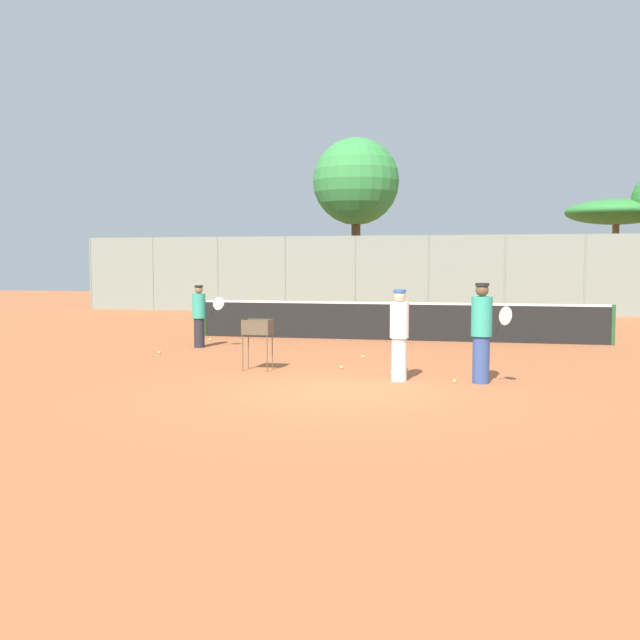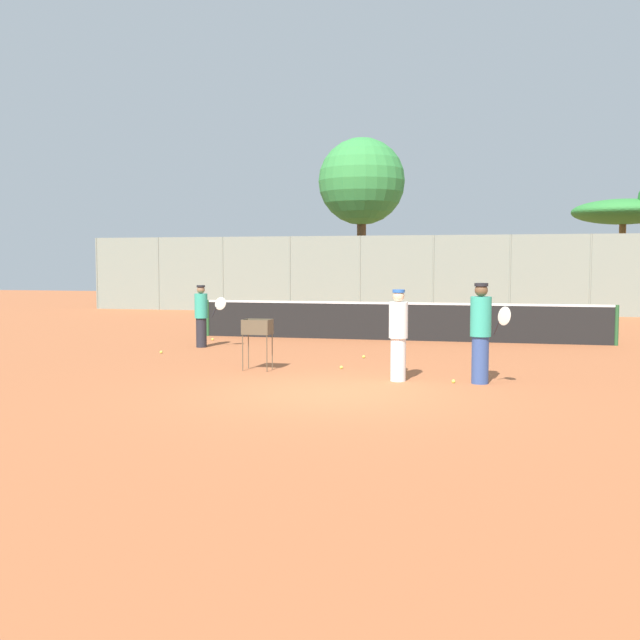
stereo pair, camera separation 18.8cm
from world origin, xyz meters
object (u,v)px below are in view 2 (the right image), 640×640
at_px(tennis_net, 399,321).
at_px(ball_cart, 257,331).
at_px(parked_car, 268,294).
at_px(player_yellow_shirt, 481,332).
at_px(player_white_outfit, 202,315).
at_px(player_red_cap, 398,334).

relative_size(tennis_net, ball_cart, 11.15).
xyz_separation_m(ball_cart, parked_car, (-6.25, 20.78, -0.13)).
bearing_deg(player_yellow_shirt, player_white_outfit, -168.30).
bearing_deg(tennis_net, ball_cart, -107.50).
xyz_separation_m(player_white_outfit, parked_car, (-3.57, 17.18, -0.17)).
height_order(player_white_outfit, ball_cart, player_white_outfit).
bearing_deg(player_white_outfit, parked_car, 97.60).
bearing_deg(parked_car, player_red_cap, -66.84).
xyz_separation_m(player_yellow_shirt, ball_cart, (-4.42, 0.67, -0.14)).
xyz_separation_m(tennis_net, parked_car, (-8.29, 14.31, 0.10)).
bearing_deg(player_red_cap, parked_car, 4.44).
distance_m(player_yellow_shirt, parked_car, 23.97).
distance_m(player_red_cap, player_yellow_shirt, 1.48).
height_order(tennis_net, player_white_outfit, player_white_outfit).
distance_m(tennis_net, ball_cart, 6.79).
bearing_deg(ball_cart, tennis_net, 72.50).
relative_size(player_white_outfit, player_red_cap, 0.95).
height_order(player_white_outfit, player_red_cap, player_red_cap).
xyz_separation_m(player_yellow_shirt, parked_car, (-10.68, 21.45, -0.28)).
distance_m(player_yellow_shirt, ball_cart, 4.48).
relative_size(tennis_net, player_yellow_shirt, 6.37).
bearing_deg(player_red_cap, tennis_net, -11.59).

